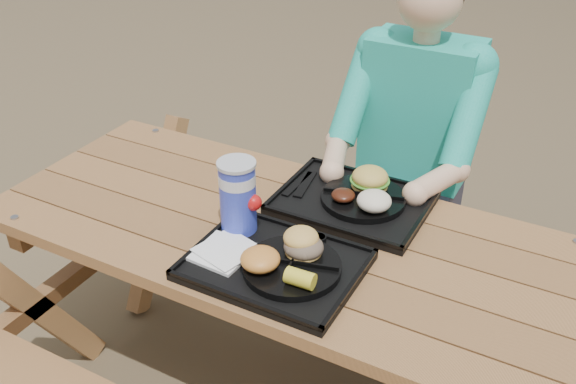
% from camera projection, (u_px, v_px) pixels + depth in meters
% --- Properties ---
extents(picnic_table, '(1.80, 1.49, 0.75)m').
position_uv_depth(picnic_table, '(288.00, 326.00, 2.06)').
color(picnic_table, '#999999').
rests_on(picnic_table, ground).
extents(tray_near, '(0.45, 0.35, 0.02)m').
position_uv_depth(tray_near, '(275.00, 266.00, 1.71)').
color(tray_near, black).
rests_on(tray_near, picnic_table).
extents(tray_far, '(0.45, 0.35, 0.02)m').
position_uv_depth(tray_far, '(353.00, 203.00, 1.97)').
color(tray_far, black).
rests_on(tray_far, picnic_table).
extents(plate_near, '(0.26, 0.26, 0.02)m').
position_uv_depth(plate_near, '(292.00, 267.00, 1.67)').
color(plate_near, black).
rests_on(plate_near, tray_near).
extents(plate_far, '(0.26, 0.26, 0.02)m').
position_uv_depth(plate_far, '(363.00, 198.00, 1.96)').
color(plate_far, black).
rests_on(plate_far, tray_far).
extents(napkin_stack, '(0.16, 0.16, 0.02)m').
position_uv_depth(napkin_stack, '(222.00, 252.00, 1.73)').
color(napkin_stack, white).
rests_on(napkin_stack, tray_near).
extents(soda_cup, '(0.10, 0.10, 0.21)m').
position_uv_depth(soda_cup, '(238.00, 198.00, 1.78)').
color(soda_cup, '#182ABA').
rests_on(soda_cup, tray_near).
extents(condiment_bbq, '(0.04, 0.04, 0.03)m').
position_uv_depth(condiment_bbq, '(293.00, 235.00, 1.79)').
color(condiment_bbq, black).
rests_on(condiment_bbq, tray_near).
extents(condiment_mustard, '(0.04, 0.04, 0.03)m').
position_uv_depth(condiment_mustard, '(319.00, 240.00, 1.77)').
color(condiment_mustard, yellow).
rests_on(condiment_mustard, tray_near).
extents(sandwich, '(0.10, 0.10, 0.10)m').
position_uv_depth(sandwich, '(304.00, 237.00, 1.68)').
color(sandwich, '#EFB554').
rests_on(sandwich, plate_near).
extents(mac_cheese, '(0.10, 0.10, 0.05)m').
position_uv_depth(mac_cheese, '(260.00, 259.00, 1.64)').
color(mac_cheese, gold).
rests_on(mac_cheese, plate_near).
extents(corn_cob, '(0.08, 0.08, 0.04)m').
position_uv_depth(corn_cob, '(300.00, 278.00, 1.58)').
color(corn_cob, yellow).
rests_on(corn_cob, plate_near).
extents(cutlery_far, '(0.06, 0.17, 0.01)m').
position_uv_depth(cutlery_far, '(305.00, 184.00, 2.04)').
color(cutlery_far, black).
rests_on(cutlery_far, tray_far).
extents(burger, '(0.11, 0.11, 0.10)m').
position_uv_depth(burger, '(370.00, 173.00, 1.97)').
color(burger, gold).
rests_on(burger, plate_far).
extents(baked_beans, '(0.07, 0.07, 0.03)m').
position_uv_depth(baked_beans, '(343.00, 195.00, 1.92)').
color(baked_beans, '#441A0D').
rests_on(baked_beans, plate_far).
extents(potato_salad, '(0.10, 0.10, 0.06)m').
position_uv_depth(potato_salad, '(374.00, 201.00, 1.87)').
color(potato_salad, white).
rests_on(potato_salad, plate_far).
extents(diner, '(0.48, 0.84, 1.28)m').
position_uv_depth(diner, '(411.00, 168.00, 2.40)').
color(diner, '#1BC1A9').
rests_on(diner, ground).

